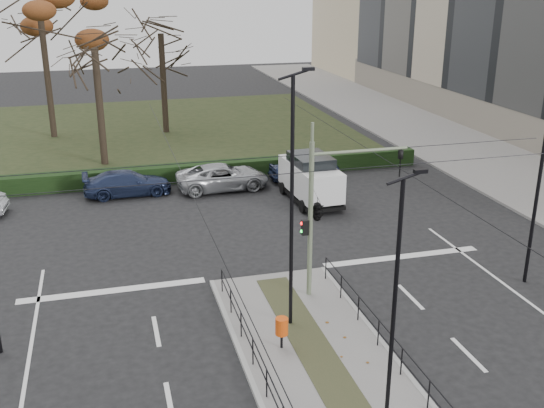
{
  "coord_description": "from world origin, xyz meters",
  "views": [
    {
      "loc": [
        -5.81,
        -17.1,
        11.22
      ],
      "look_at": [
        0.81,
        7.44,
        2.17
      ],
      "focal_mm": 42.0,
      "sensor_mm": 36.0,
      "label": 1
    }
  ],
  "objects": [
    {
      "name": "ground",
      "position": [
        0.0,
        0.0,
        0.0
      ],
      "size": [
        140.0,
        140.0,
        0.0
      ],
      "primitive_type": "plane",
      "color": "black",
      "rests_on": "ground"
    },
    {
      "name": "bare_tree_near",
      "position": [
        -5.94,
        23.22,
        6.74
      ],
      "size": [
        5.62,
        5.62,
        9.53
      ],
      "color": "black",
      "rests_on": "park"
    },
    {
      "name": "litter_bin",
      "position": [
        -0.95,
        -0.28,
        0.89
      ],
      "size": [
        0.41,
        0.41,
        1.05
      ],
      "color": "black",
      "rests_on": "median_island"
    },
    {
      "name": "median_island",
      "position": [
        0.0,
        -2.5,
        0.07
      ],
      "size": [
        4.4,
        15.0,
        0.14
      ],
      "primitive_type": "cube",
      "color": "slate",
      "rests_on": "ground"
    },
    {
      "name": "white_van",
      "position": [
        4.48,
        13.28,
        1.32
      ],
      "size": [
        2.39,
        4.91,
        2.54
      ],
      "color": "white",
      "rests_on": "ground"
    },
    {
      "name": "traffic_light",
      "position": [
        1.36,
        2.96,
        3.52
      ],
      "size": [
        3.95,
        2.27,
        5.81
      ],
      "color": "slate",
      "rests_on": "median_island"
    },
    {
      "name": "bare_tree_center",
      "position": [
        -1.2,
        31.15,
        6.86
      ],
      "size": [
        5.37,
        5.37,
        9.72
      ],
      "color": "black",
      "rests_on": "park"
    },
    {
      "name": "parked_car_fourth",
      "position": [
        0.39,
        16.49,
        0.72
      ],
      "size": [
        5.28,
        2.64,
        1.43
      ],
      "primitive_type": "imported",
      "rotation": [
        0.0,
        0.0,
        1.62
      ],
      "color": "#A9ABB0",
      "rests_on": "ground"
    },
    {
      "name": "streetlamp_median_far",
      "position": [
        -0.23,
        1.09,
        4.51
      ],
      "size": [
        0.72,
        0.15,
        8.59
      ],
      "color": "black",
      "rests_on": "median_island"
    },
    {
      "name": "sidewalk_east",
      "position": [
        18.0,
        22.0,
        0.07
      ],
      "size": [
        8.0,
        90.0,
        0.14
      ],
      "primitive_type": "cube",
      "color": "slate",
      "rests_on": "ground"
    },
    {
      "name": "streetlamp_median_near",
      "position": [
        0.36,
        -5.2,
        3.79
      ],
      "size": [
        0.6,
        0.12,
        7.18
      ],
      "color": "black",
      "rests_on": "median_island"
    },
    {
      "name": "median_railing",
      "position": [
        0.0,
        -2.6,
        0.98
      ],
      "size": [
        4.14,
        13.24,
        0.92
      ],
      "color": "black",
      "rests_on": "median_island"
    },
    {
      "name": "catenary",
      "position": [
        0.0,
        1.62,
        3.42
      ],
      "size": [
        20.0,
        34.0,
        6.0
      ],
      "color": "black",
      "rests_on": "ground"
    },
    {
      "name": "parked_car_fifth",
      "position": [
        5.38,
        16.97,
        0.72
      ],
      "size": [
        4.3,
        1.91,
        1.44
      ],
      "primitive_type": "imported",
      "rotation": [
        0.0,
        0.0,
        1.62
      ],
      "color": "#212C4E",
      "rests_on": "ground"
    },
    {
      "name": "rust_tree",
      "position": [
        -9.42,
        31.77,
        9.48
      ],
      "size": [
        8.75,
        8.75,
        12.35
      ],
      "color": "black",
      "rests_on": "park"
    },
    {
      "name": "hedge",
      "position": [
        -6.0,
        18.6,
        0.5
      ],
      "size": [
        38.0,
        1.0,
        1.0
      ],
      "primitive_type": "cube",
      "color": "black",
      "rests_on": "ground"
    },
    {
      "name": "parked_car_third",
      "position": [
        -4.83,
        16.82,
        0.68
      ],
      "size": [
        4.74,
        2.05,
        1.36
      ],
      "primitive_type": "imported",
      "rotation": [
        0.0,
        0.0,
        1.6
      ],
      "color": "#212C4E",
      "rests_on": "ground"
    },
    {
      "name": "park",
      "position": [
        -6.0,
        32.0,
        0.05
      ],
      "size": [
        38.0,
        26.0,
        0.1
      ],
      "primitive_type": "cube",
      "color": "black",
      "rests_on": "ground"
    }
  ]
}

